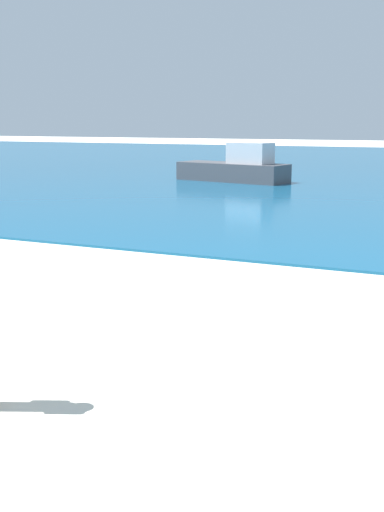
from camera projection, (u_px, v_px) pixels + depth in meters
The scene contains 1 object.
boat_near at pixel (236, 168), 30.02m from camera, with size 5.64×2.77×1.84m.
Camera 1 is at (3.51, 1.26, 2.89)m, focal length 44.35 mm.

